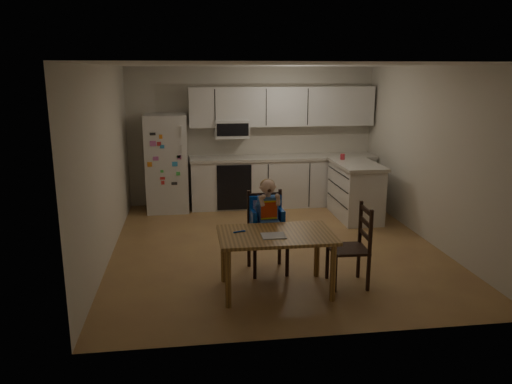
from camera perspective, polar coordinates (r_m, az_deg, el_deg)
The scene contains 10 objects.
room at distance 7.27m, azimuth 1.59°, elevation 4.39°, with size 4.52×5.01×2.51m.
refrigerator at distance 8.90m, azimuth -10.13°, elevation 3.28°, with size 0.72×0.70×1.70m, color silver.
kitchen_run at distance 9.13m, azimuth 2.87°, elevation 3.92°, with size 3.37×0.62×2.15m.
kitchen_island at distance 8.54m, azimuth 11.27°, elevation 0.22°, with size 0.67×1.28×0.94m.
red_cup at distance 8.70m, azimuth 9.86°, elevation 4.00°, with size 0.08×0.08×0.10m, color #BA2A34.
dining_table at distance 5.55m, azimuth 2.29°, elevation -5.65°, with size 1.27×0.82×0.68m.
napkin at distance 5.42m, azimuth 2.00°, elevation -5.02°, with size 0.26×0.22×0.01m, color #B1B1B6.
toddler_spoon at distance 5.55m, azimuth -2.03°, elevation -4.56°, with size 0.02×0.02×0.12m, color #093DAF.
chair_booster at distance 6.09m, azimuth 1.26°, elevation -2.71°, with size 0.46×0.46×1.17m.
chair_side at distance 5.84m, azimuth 11.42°, elevation -5.46°, with size 0.44×0.44×0.95m.
Camera 1 is at (-1.18, -6.60, 2.42)m, focal length 35.00 mm.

